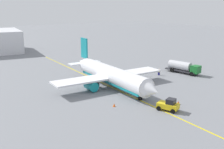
{
  "coord_description": "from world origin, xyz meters",
  "views": [
    {
      "loc": [
        43.14,
        -39.31,
        17.73
      ],
      "look_at": [
        0.0,
        0.0,
        3.0
      ],
      "focal_mm": 43.46,
      "sensor_mm": 36.0,
      "label": 1
    }
  ],
  "objects_px": {
    "fuel_tanker": "(183,67)",
    "pushback_tug": "(169,105)",
    "airplane": "(111,75)",
    "safety_cone_nose": "(178,103)",
    "safety_cone_wingtip": "(114,105)",
    "refueling_worker": "(159,72)"
  },
  "relations": [
    {
      "from": "pushback_tug",
      "to": "fuel_tanker",
      "type": "bearing_deg",
      "value": 118.54
    },
    {
      "from": "safety_cone_nose",
      "to": "safety_cone_wingtip",
      "type": "bearing_deg",
      "value": -126.88
    },
    {
      "from": "airplane",
      "to": "fuel_tanker",
      "type": "distance_m",
      "value": 23.6
    },
    {
      "from": "pushback_tug",
      "to": "safety_cone_wingtip",
      "type": "relative_size",
      "value": 7.15
    },
    {
      "from": "fuel_tanker",
      "to": "safety_cone_wingtip",
      "type": "height_order",
      "value": "fuel_tanker"
    },
    {
      "from": "fuel_tanker",
      "to": "pushback_tug",
      "type": "distance_m",
      "value": 28.9
    },
    {
      "from": "pushback_tug",
      "to": "safety_cone_nose",
      "type": "relative_size",
      "value": 6.04
    },
    {
      "from": "pushback_tug",
      "to": "safety_cone_nose",
      "type": "distance_m",
      "value": 3.91
    },
    {
      "from": "fuel_tanker",
      "to": "safety_cone_wingtip",
      "type": "xyz_separation_m",
      "value": [
        6.03,
        -31.17,
        -1.44
      ]
    },
    {
      "from": "airplane",
      "to": "safety_cone_nose",
      "type": "height_order",
      "value": "airplane"
    },
    {
      "from": "refueling_worker",
      "to": "safety_cone_wingtip",
      "type": "relative_size",
      "value": 3.06
    },
    {
      "from": "fuel_tanker",
      "to": "safety_cone_wingtip",
      "type": "relative_size",
      "value": 17.59
    },
    {
      "from": "safety_cone_nose",
      "to": "airplane",
      "type": "bearing_deg",
      "value": -174.11
    },
    {
      "from": "airplane",
      "to": "pushback_tug",
      "type": "distance_m",
      "value": 17.56
    },
    {
      "from": "safety_cone_nose",
      "to": "fuel_tanker",
      "type": "bearing_deg",
      "value": 121.5
    },
    {
      "from": "airplane",
      "to": "safety_cone_nose",
      "type": "xyz_separation_m",
      "value": [
        16.77,
        1.73,
        -2.39
      ]
    },
    {
      "from": "pushback_tug",
      "to": "safety_cone_wingtip",
      "type": "xyz_separation_m",
      "value": [
        -7.77,
        -5.78,
        -0.73
      ]
    },
    {
      "from": "safety_cone_nose",
      "to": "safety_cone_wingtip",
      "type": "height_order",
      "value": "safety_cone_nose"
    },
    {
      "from": "airplane",
      "to": "safety_cone_nose",
      "type": "bearing_deg",
      "value": 5.89
    },
    {
      "from": "fuel_tanker",
      "to": "safety_cone_nose",
      "type": "bearing_deg",
      "value": -58.5
    },
    {
      "from": "fuel_tanker",
      "to": "refueling_worker",
      "type": "bearing_deg",
      "value": -114.31
    },
    {
      "from": "fuel_tanker",
      "to": "pushback_tug",
      "type": "relative_size",
      "value": 2.46
    }
  ]
}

